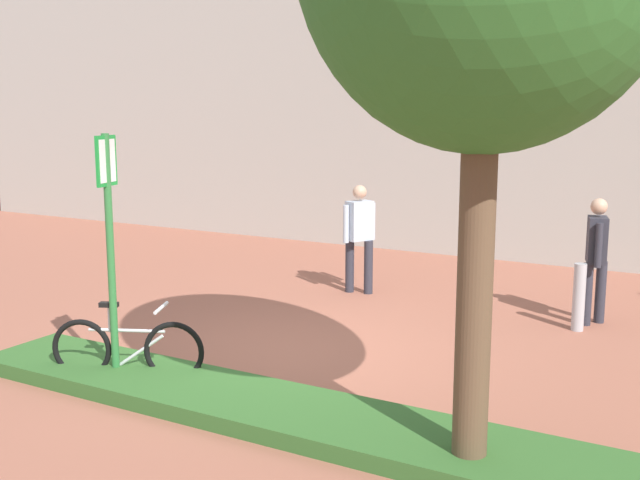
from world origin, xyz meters
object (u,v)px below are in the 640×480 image
at_px(parking_sign_post, 109,223).
at_px(bollard_steel, 579,297).
at_px(person_casual_tan, 359,232).
at_px(bike_at_sign, 128,348).
at_px(person_suited_navy, 596,253).

bearing_deg(parking_sign_post, bollard_steel, 48.33).
relative_size(bollard_steel, person_casual_tan, 0.52).
bearing_deg(bike_at_sign, bollard_steel, 48.30).
bearing_deg(parking_sign_post, bike_at_sign, 49.49).
height_order(bike_at_sign, person_suited_navy, person_suited_navy).
bearing_deg(parking_sign_post, person_suited_navy, 50.18).
distance_m(person_suited_navy, person_casual_tan, 3.56).
xyz_separation_m(bollard_steel, person_casual_tan, (-3.45, 0.45, 0.53)).
bearing_deg(bollard_steel, parking_sign_post, -131.67).
height_order(bike_at_sign, bollard_steel, bollard_steel).
bearing_deg(bike_at_sign, parking_sign_post, -130.51).
height_order(bollard_steel, person_suited_navy, person_suited_navy).
bearing_deg(parking_sign_post, person_casual_tan, 84.44).
height_order(bollard_steel, person_casual_tan, person_casual_tan).
distance_m(parking_sign_post, bollard_steel, 6.04).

